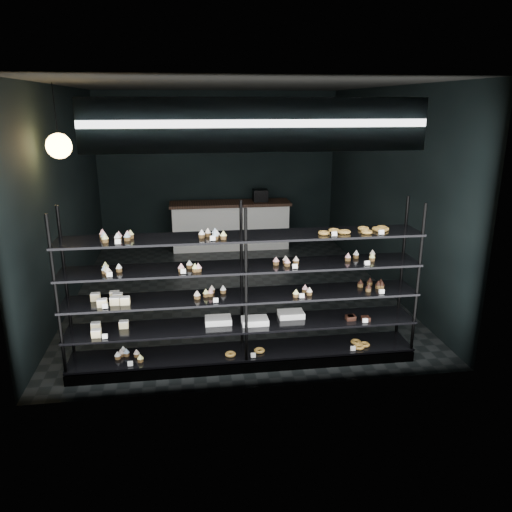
% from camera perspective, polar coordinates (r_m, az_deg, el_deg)
% --- Properties ---
extents(room, '(5.01, 6.01, 3.20)m').
position_cam_1_polar(room, '(7.84, -2.84, 7.16)').
color(room, black).
rests_on(room, ground).
extents(display_shelf, '(4.00, 0.50, 1.91)m').
position_cam_1_polar(display_shelf, '(5.76, -1.63, -6.65)').
color(display_shelf, black).
rests_on(display_shelf, room).
extents(signage, '(3.30, 0.05, 0.50)m').
position_cam_1_polar(signage, '(4.82, 0.28, 14.74)').
color(signage, '#0E1146').
rests_on(signage, room).
extents(pendant_lamp, '(0.30, 0.30, 0.88)m').
position_cam_1_polar(pendant_lamp, '(6.62, -21.60, 11.62)').
color(pendant_lamp, black).
rests_on(pendant_lamp, room).
extents(service_counter, '(2.49, 0.65, 1.23)m').
position_cam_1_polar(service_counter, '(10.52, -2.89, 3.62)').
color(service_counter, silver).
rests_on(service_counter, room).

